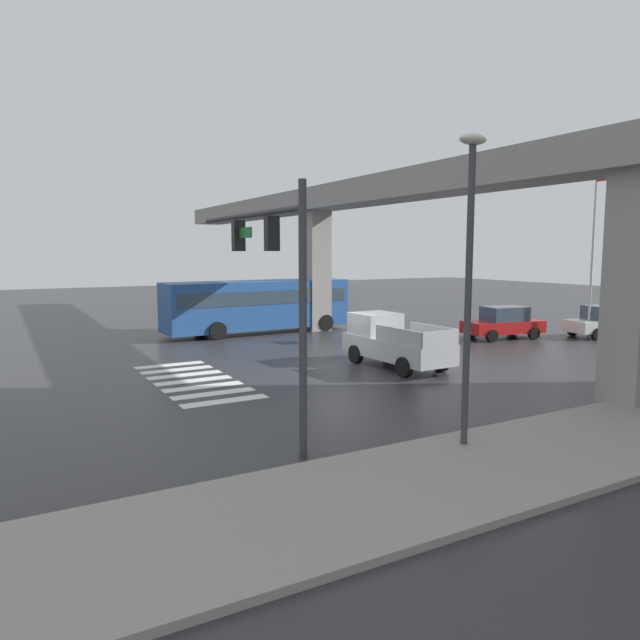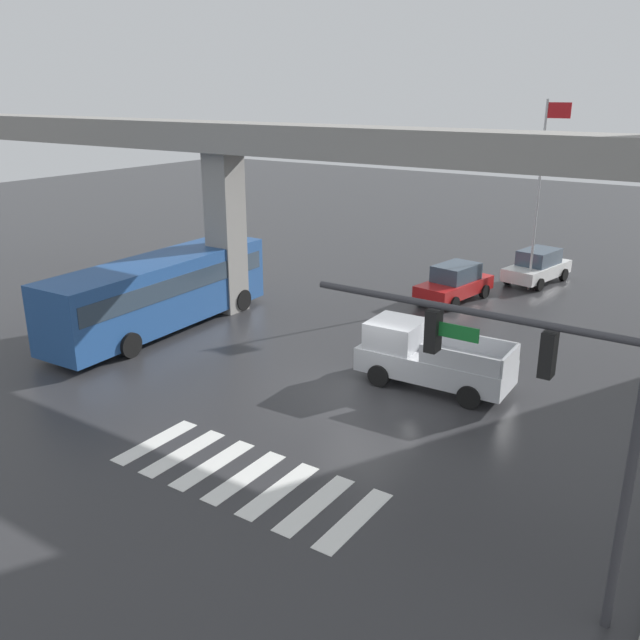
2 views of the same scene
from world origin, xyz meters
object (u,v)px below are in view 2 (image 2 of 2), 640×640
object	(u,v)px
traffic_signal_mast	(538,389)
city_bus	(160,289)
pickup_truck	(426,358)
sedan_white	(537,266)
sedan_red	(455,283)
flagpole	(542,182)

from	to	relation	value
traffic_signal_mast	city_bus	bearing A→B (deg)	157.80
traffic_signal_mast	pickup_truck	bearing A→B (deg)	126.09
sedan_white	sedan_red	size ratio (longest dim) A/B	1.00
sedan_white	traffic_signal_mast	size ratio (longest dim) A/B	0.70
city_bus	flagpole	size ratio (longest dim) A/B	1.20
city_bus	traffic_signal_mast	size ratio (longest dim) A/B	1.68
pickup_truck	flagpole	world-z (taller)	flagpole
sedan_red	flagpole	size ratio (longest dim) A/B	0.50
city_bus	flagpole	distance (m)	18.45
city_bus	sedan_red	world-z (taller)	city_bus
pickup_truck	sedan_white	distance (m)	15.06
sedan_red	traffic_signal_mast	world-z (taller)	traffic_signal_mast
pickup_truck	sedan_white	world-z (taller)	pickup_truck
sedan_red	pickup_truck	bearing A→B (deg)	-71.93
sedan_red	city_bus	bearing A→B (deg)	-128.38
flagpole	sedan_red	bearing A→B (deg)	-123.20
sedan_red	flagpole	bearing A→B (deg)	56.80
pickup_truck	traffic_signal_mast	distance (m)	10.53
sedan_white	city_bus	bearing A→B (deg)	-123.83
city_bus	sedan_white	world-z (taller)	city_bus
sedan_white	flagpole	xyz separation A→B (m)	(0.21, -1.53, 4.47)
pickup_truck	sedan_red	xyz separation A→B (m)	(-3.17, 9.71, -0.14)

